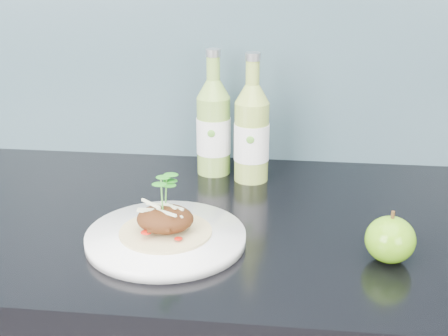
{
  "coord_description": "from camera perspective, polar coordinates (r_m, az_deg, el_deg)",
  "views": [
    {
      "loc": [
        0.07,
        0.78,
        1.33
      ],
      "look_at": [
        -0.03,
        1.65,
        1.0
      ],
      "focal_mm": 50.0,
      "sensor_mm": 36.0,
      "label": 1
    }
  ],
  "objects": [
    {
      "name": "dinner_plate",
      "position": [
        0.94,
        -5.34,
        -6.37
      ],
      "size": [
        0.27,
        0.27,
        0.02
      ],
      "color": "white",
      "rests_on": "kitchen_counter"
    },
    {
      "name": "pork_taco",
      "position": [
        0.92,
        -5.41,
        -4.39
      ],
      "size": [
        0.14,
        0.14,
        0.09
      ],
      "color": "tan",
      "rests_on": "dinner_plate"
    },
    {
      "name": "green_apple",
      "position": [
        0.9,
        14.96,
        -6.34
      ],
      "size": [
        0.09,
        0.09,
        0.08
      ],
      "rotation": [
        0.0,
        0.0,
        0.31
      ],
      "color": "#449810",
      "rests_on": "kitchen_counter"
    },
    {
      "name": "cider_bottle_left",
      "position": [
        1.17,
        -0.96,
        3.74
      ],
      "size": [
        0.07,
        0.07,
        0.24
      ],
      "rotation": [
        0.0,
        0.0,
        -0.11
      ],
      "color": "#7FA745",
      "rests_on": "kitchen_counter"
    },
    {
      "name": "cider_bottle_right",
      "position": [
        1.14,
        2.54,
        3.19
      ],
      "size": [
        0.07,
        0.07,
        0.24
      ],
      "rotation": [
        0.0,
        0.0,
        0.17
      ],
      "color": "#93AC47",
      "rests_on": "kitchen_counter"
    }
  ]
}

